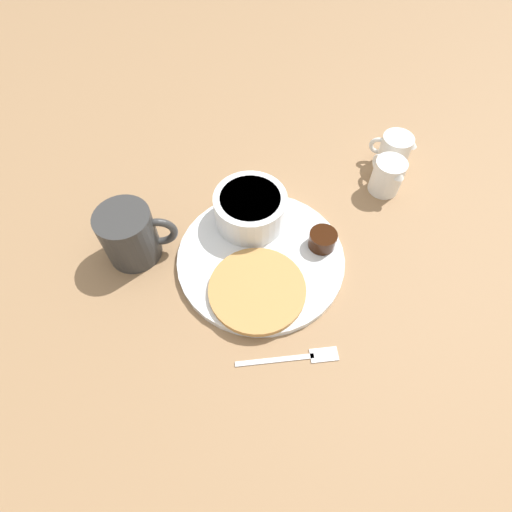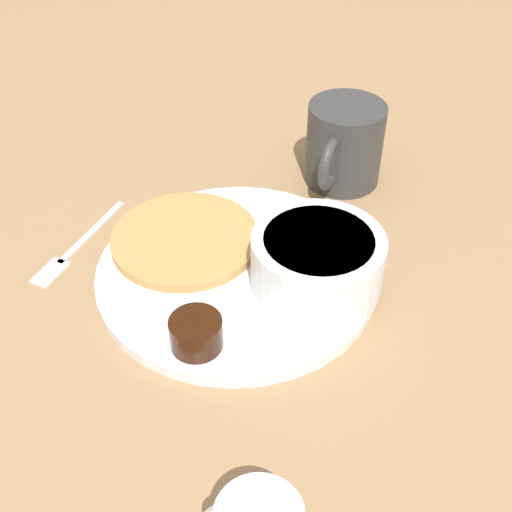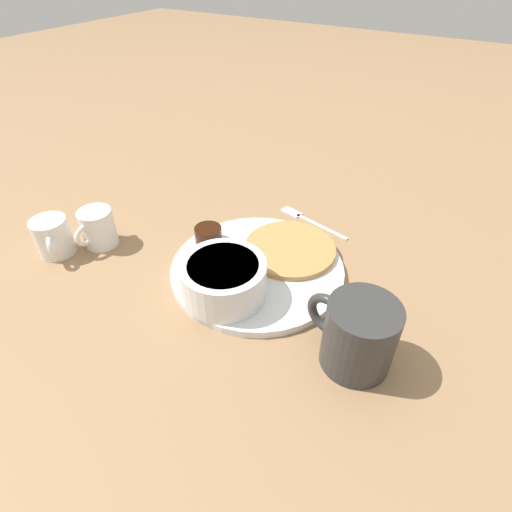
{
  "view_description": "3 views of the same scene",
  "coord_description": "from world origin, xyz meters",
  "px_view_note": "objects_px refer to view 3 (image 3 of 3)",
  "views": [
    {
      "loc": [
        0.12,
        0.33,
        0.54
      ],
      "look_at": [
        0.01,
        0.01,
        0.04
      ],
      "focal_mm": 28.0,
      "sensor_mm": 36.0,
      "label": 1
    },
    {
      "loc": [
        -0.44,
        -0.11,
        0.42
      ],
      "look_at": [
        0.0,
        -0.02,
        0.03
      ],
      "focal_mm": 45.0,
      "sensor_mm": 36.0,
      "label": 2
    },
    {
      "loc": [
        0.24,
        -0.4,
        0.41
      ],
      "look_at": [
        0.0,
        -0.01,
        0.04
      ],
      "focal_mm": 28.0,
      "sensor_mm": 36.0,
      "label": 3
    }
  ],
  "objects_px": {
    "creamer_pitcher_near": "(98,228)",
    "fork": "(306,219)",
    "plate": "(257,269)",
    "coffee_mug": "(357,335)",
    "creamer_pitcher_far": "(53,236)",
    "bowl": "(224,278)"
  },
  "relations": [
    {
      "from": "coffee_mug",
      "to": "plate",
      "type": "bearing_deg",
      "value": 156.92
    },
    {
      "from": "bowl",
      "to": "fork",
      "type": "bearing_deg",
      "value": 87.91
    },
    {
      "from": "creamer_pitcher_far",
      "to": "creamer_pitcher_near",
      "type": "bearing_deg",
      "value": 50.74
    },
    {
      "from": "plate",
      "to": "bowl",
      "type": "xyz_separation_m",
      "value": [
        -0.01,
        -0.08,
        0.04
      ]
    },
    {
      "from": "bowl",
      "to": "coffee_mug",
      "type": "relative_size",
      "value": 1.01
    },
    {
      "from": "bowl",
      "to": "coffee_mug",
      "type": "distance_m",
      "value": 0.19
    },
    {
      "from": "creamer_pitcher_near",
      "to": "creamer_pitcher_far",
      "type": "distance_m",
      "value": 0.07
    },
    {
      "from": "creamer_pitcher_far",
      "to": "fork",
      "type": "xyz_separation_m",
      "value": [
        0.31,
        0.3,
        -0.03
      ]
    },
    {
      "from": "plate",
      "to": "coffee_mug",
      "type": "bearing_deg",
      "value": -23.08
    },
    {
      "from": "creamer_pitcher_near",
      "to": "plate",
      "type": "bearing_deg",
      "value": 16.33
    },
    {
      "from": "fork",
      "to": "creamer_pitcher_far",
      "type": "bearing_deg",
      "value": -135.55
    },
    {
      "from": "bowl",
      "to": "creamer_pitcher_near",
      "type": "bearing_deg",
      "value": -179.93
    },
    {
      "from": "creamer_pitcher_near",
      "to": "creamer_pitcher_far",
      "type": "height_order",
      "value": "creamer_pitcher_near"
    },
    {
      "from": "coffee_mug",
      "to": "fork",
      "type": "height_order",
      "value": "coffee_mug"
    },
    {
      "from": "coffee_mug",
      "to": "fork",
      "type": "relative_size",
      "value": 0.82
    },
    {
      "from": "creamer_pitcher_near",
      "to": "coffee_mug",
      "type": "bearing_deg",
      "value": -0.3
    },
    {
      "from": "plate",
      "to": "coffee_mug",
      "type": "distance_m",
      "value": 0.2
    },
    {
      "from": "creamer_pitcher_near",
      "to": "fork",
      "type": "relative_size",
      "value": 0.56
    },
    {
      "from": "fork",
      "to": "coffee_mug",
      "type": "bearing_deg",
      "value": -53.55
    },
    {
      "from": "creamer_pitcher_near",
      "to": "fork",
      "type": "xyz_separation_m",
      "value": [
        0.26,
        0.25,
        -0.03
      ]
    },
    {
      "from": "plate",
      "to": "bowl",
      "type": "bearing_deg",
      "value": -95.88
    },
    {
      "from": "fork",
      "to": "plate",
      "type": "bearing_deg",
      "value": -90.38
    }
  ]
}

